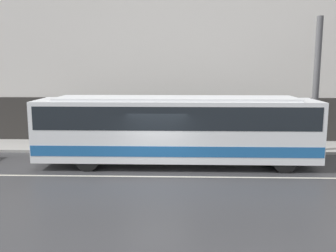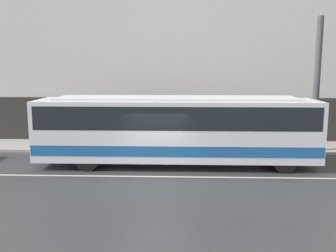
# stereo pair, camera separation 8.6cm
# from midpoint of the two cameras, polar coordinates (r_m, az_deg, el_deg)

# --- Properties ---
(ground_plane) EXTENTS (60.00, 60.00, 0.00)m
(ground_plane) POSITION_cam_midpoint_polar(r_m,az_deg,el_deg) (15.28, -1.94, -7.72)
(ground_plane) COLOR #38383A
(sidewalk) EXTENTS (60.00, 2.86, 0.13)m
(sidewalk) POSITION_cam_midpoint_polar(r_m,az_deg,el_deg) (20.52, -0.97, -3.11)
(sidewalk) COLOR #A09E99
(sidewalk) RESTS_ON ground_plane
(building_facade) EXTENTS (60.00, 0.35, 10.48)m
(building_facade) POSITION_cam_midpoint_polar(r_m,az_deg,el_deg) (21.62, -0.81, 10.82)
(building_facade) COLOR silver
(building_facade) RESTS_ON ground_plane
(lane_stripe) EXTENTS (54.00, 0.14, 0.01)m
(lane_stripe) POSITION_cam_midpoint_polar(r_m,az_deg,el_deg) (15.28, -1.94, -7.71)
(lane_stripe) COLOR beige
(lane_stripe) RESTS_ON ground_plane
(transit_bus) EXTENTS (12.33, 2.51, 3.08)m
(transit_bus) POSITION_cam_midpoint_polar(r_m,az_deg,el_deg) (16.65, 1.12, -0.17)
(transit_bus) COLOR white
(transit_bus) RESTS_ON ground_plane
(utility_pole_near) EXTENTS (0.32, 0.32, 6.70)m
(utility_pole_near) POSITION_cam_midpoint_polar(r_m,az_deg,el_deg) (20.23, 21.51, 5.84)
(utility_pole_near) COLOR #4C4C4F
(utility_pole_near) RESTS_ON sidewalk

